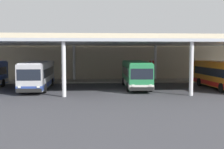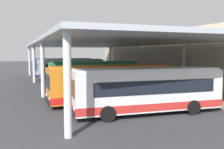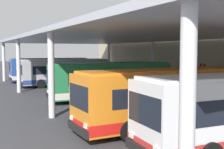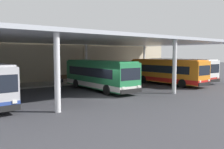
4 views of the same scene
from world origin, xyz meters
name	(u,v)px [view 2 (image 2 of 4)]	position (x,y,z in m)	size (l,w,h in m)	color
ground_plane	(59,87)	(0.00, 0.00, 0.00)	(200.00, 200.00, 0.00)	#3D3D42
platform_kerb	(145,83)	(0.00, 11.75, 0.09)	(42.00, 4.50, 0.18)	gray
station_building_facade	(166,57)	(0.00, 15.00, 3.59)	(48.00, 1.60, 7.18)	#C1B293
canopy_shelter	(102,44)	(0.00, 5.50, 5.31)	(40.00, 17.00, 5.55)	silver
bus_nearest_bay	(63,67)	(-15.64, 3.16, 1.66)	(2.76, 10.54, 3.17)	#284CA8
bus_second_bay	(71,68)	(-9.69, 3.42, 1.66)	(2.84, 10.57, 3.17)	#B7B7BC
bus_middle_bay	(94,74)	(1.69, 3.85, 1.66)	(2.98, 10.61, 3.17)	#28844C
bus_far_bay	(112,84)	(11.29, 2.56, 1.66)	(2.82, 10.56, 3.17)	orange
bus_departing	(147,90)	(15.52, 3.59, 1.66)	(3.16, 10.66, 3.17)	white
bench_waiting	(153,80)	(2.04, 11.82, 0.66)	(1.80, 0.45, 0.92)	brown
banner_sign	(160,72)	(5.07, 10.94, 1.98)	(0.70, 0.12, 3.20)	#B2B2B7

